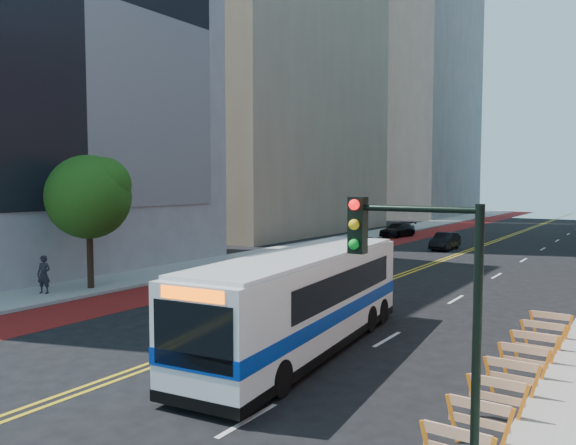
# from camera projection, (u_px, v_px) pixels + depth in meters

# --- Properties ---
(ground) EXTENTS (160.00, 160.00, 0.00)m
(ground) POSITION_uv_depth(u_px,v_px,m) (163.00, 361.00, 17.20)
(ground) COLOR black
(ground) RESTS_ON ground
(sidewalk_left) EXTENTS (4.00, 140.00, 0.15)m
(sidewalk_left) POSITION_uv_depth(u_px,v_px,m) (318.00, 245.00, 48.78)
(sidewalk_left) COLOR gray
(sidewalk_left) RESTS_ON ground
(bus_lane_paint) EXTENTS (3.60, 140.00, 0.01)m
(bus_lane_paint) POSITION_uv_depth(u_px,v_px,m) (358.00, 248.00, 46.65)
(bus_lane_paint) COLOR #5F0D10
(bus_lane_paint) RESTS_ON ground
(center_line_inner) EXTENTS (0.14, 140.00, 0.01)m
(center_line_inner) POSITION_uv_depth(u_px,v_px,m) (453.00, 255.00, 42.31)
(center_line_inner) COLOR gold
(center_line_inner) RESTS_ON ground
(center_line_outer) EXTENTS (0.14, 140.00, 0.01)m
(center_line_outer) POSITION_uv_depth(u_px,v_px,m) (458.00, 255.00, 42.11)
(center_line_outer) COLOR gold
(center_line_outer) RESTS_ON ground
(lane_dashes) EXTENTS (0.14, 98.20, 0.01)m
(lane_dashes) POSITION_uv_depth(u_px,v_px,m) (543.00, 249.00, 46.25)
(lane_dashes) COLOR silver
(lane_dashes) RESTS_ON ground
(grey_building_left) EXTENTS (14.10, 24.00, 30.00)m
(grey_building_left) POSITION_uv_depth(u_px,v_px,m) (12.00, 26.00, 34.26)
(grey_building_left) COLOR gray
(grey_building_left) RESTS_ON ground
(midrise_left_far) EXTENTS (20.00, 26.00, 65.00)m
(midrise_left_far) POSITION_uv_depth(u_px,v_px,m) (402.00, 20.00, 93.06)
(midrise_left_far) COLOR slate
(midrise_left_far) RESTS_ON ground
(construction_barriers) EXTENTS (1.42, 10.91, 1.00)m
(construction_barriers) POSITION_uv_depth(u_px,v_px,m) (518.00, 365.00, 14.75)
(construction_barriers) COLOR orange
(construction_barriers) RESTS_ON ground
(street_tree) EXTENTS (4.20, 4.20, 6.70)m
(street_tree) POSITION_uv_depth(u_px,v_px,m) (90.00, 194.00, 28.05)
(street_tree) COLOR black
(street_tree) RESTS_ON sidewalk_left
(traffic_signal) EXTENTS (2.21, 0.34, 5.07)m
(traffic_signal) POSITION_uv_depth(u_px,v_px,m) (420.00, 293.00, 8.85)
(traffic_signal) COLOR black
(traffic_signal) RESTS_ON sidewalk_right
(transit_bus) EXTENTS (3.83, 11.92, 3.22)m
(transit_bus) POSITION_uv_depth(u_px,v_px,m) (304.00, 300.00, 18.16)
(transit_bus) COLOR silver
(transit_bus) RESTS_ON ground
(car_a) EXTENTS (2.54, 4.57, 1.47)m
(car_a) POSITION_uv_depth(u_px,v_px,m) (360.00, 246.00, 41.99)
(car_a) COLOR black
(car_a) RESTS_ON ground
(car_b) EXTENTS (1.58, 4.25, 1.39)m
(car_b) POSITION_uv_depth(u_px,v_px,m) (445.00, 241.00, 45.79)
(car_b) COLOR black
(car_b) RESTS_ON ground
(car_c) EXTENTS (2.57, 5.05, 1.41)m
(car_c) POSITION_uv_depth(u_px,v_px,m) (398.00, 230.00, 56.71)
(car_c) COLOR black
(car_c) RESTS_ON ground
(pedestrian) EXTENTS (0.79, 0.67, 1.84)m
(pedestrian) POSITION_uv_depth(u_px,v_px,m) (44.00, 275.00, 26.85)
(pedestrian) COLOR black
(pedestrian) RESTS_ON sidewalk_left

